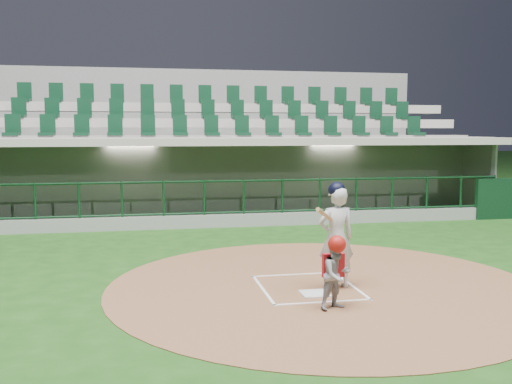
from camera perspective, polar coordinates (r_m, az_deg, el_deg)
The scene contains 8 objects.
ground at distance 9.84m, azimuth 4.70°, elevation -9.10°, with size 120.00×120.00×0.00m, color #174012.
dirt_circle at distance 9.74m, azimuth 6.74°, elevation -9.25°, with size 7.20×7.20×0.01m, color brown.
home_plate at distance 9.19m, azimuth 5.89°, elevation -10.07°, with size 0.43×0.43×0.02m, color silver.
batter_box_chalk at distance 9.56m, azimuth 5.19°, elevation -9.45°, with size 1.55×1.80×0.01m.
dugout_structure at distance 17.25m, azimuth -2.08°, elevation 0.71°, with size 16.40×3.70×3.00m.
seating_deck at distance 20.25m, azimuth -3.60°, elevation 2.80°, with size 17.00×6.72×5.15m.
batter at distance 9.40m, azimuth 8.01°, elevation -4.29°, with size 0.86×0.86×1.75m.
catcher at distance 8.37m, azimuth 8.04°, elevation -7.92°, with size 0.59×0.53×1.08m.
Camera 1 is at (-2.57, -9.14, 2.57)m, focal length 40.00 mm.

